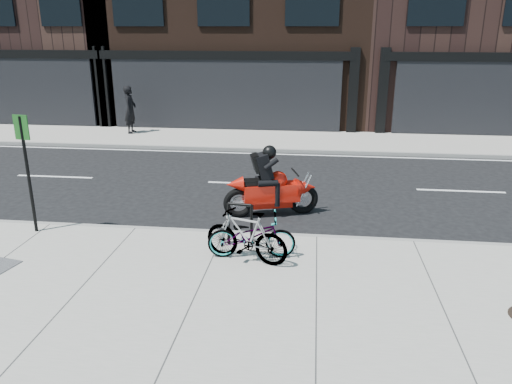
# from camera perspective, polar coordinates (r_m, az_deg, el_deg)

# --- Properties ---
(ground) EXTENTS (120.00, 120.00, 0.00)m
(ground) POSITION_cam_1_polar(r_m,az_deg,el_deg) (12.75, -2.06, -1.70)
(ground) COLOR black
(ground) RESTS_ON ground
(sidewalk_near) EXTENTS (60.00, 6.00, 0.13)m
(sidewalk_near) POSITION_cam_1_polar(r_m,az_deg,el_deg) (8.29, -7.46, -13.07)
(sidewalk_near) COLOR gray
(sidewalk_near) RESTS_ON ground
(sidewalk_far) EXTENTS (60.00, 3.50, 0.13)m
(sidewalk_far) POSITION_cam_1_polar(r_m,az_deg,el_deg) (20.14, 1.31, 5.99)
(sidewalk_far) COLOR gray
(sidewalk_far) RESTS_ON ground
(bike_rack) EXTENTS (0.54, 0.13, 0.91)m
(bike_rack) POSITION_cam_1_polar(r_m,az_deg,el_deg) (10.05, -1.85, -3.28)
(bike_rack) COLOR black
(bike_rack) RESTS_ON sidewalk_near
(bicycle_front) EXTENTS (1.74, 0.78, 0.89)m
(bicycle_front) POSITION_cam_1_polar(r_m,az_deg,el_deg) (9.57, -0.51, -5.01)
(bicycle_front) COLOR gray
(bicycle_front) RESTS_ON sidewalk_near
(bicycle_rear) EXTENTS (1.75, 0.98, 1.01)m
(bicycle_rear) POSITION_cam_1_polar(r_m,az_deg,el_deg) (9.40, -1.15, -5.02)
(bicycle_rear) COLOR gray
(bicycle_rear) RESTS_ON sidewalk_near
(motorcycle) EXTENTS (2.29, 0.97, 1.75)m
(motorcycle) POSITION_cam_1_polar(r_m,az_deg,el_deg) (11.99, 2.25, 0.57)
(motorcycle) COLOR black
(motorcycle) RESTS_ON ground
(pedestrian) EXTENTS (0.49, 0.73, 1.95)m
(pedestrian) POSITION_cam_1_polar(r_m,az_deg,el_deg) (21.67, -14.17, 9.12)
(pedestrian) COLOR black
(pedestrian) RESTS_ON sidewalk_far
(sign_post) EXTENTS (0.34, 0.08, 2.55)m
(sign_post) POSITION_cam_1_polar(r_m,az_deg,el_deg) (11.48, -24.74, 2.96)
(sign_post) COLOR black
(sign_post) RESTS_ON sidewalk_near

